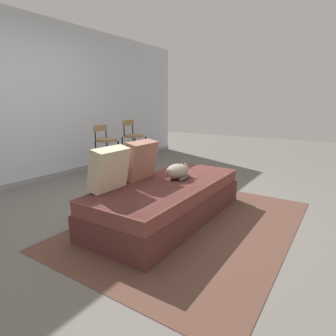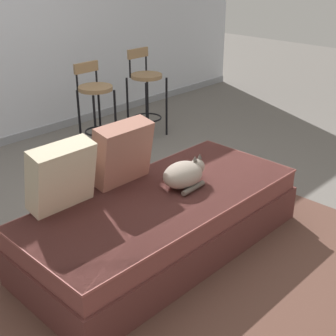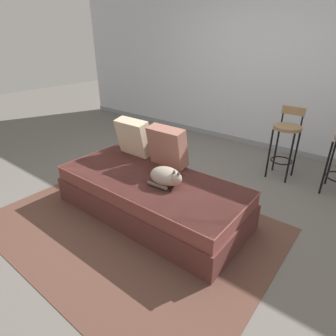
{
  "view_description": "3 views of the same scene",
  "coord_description": "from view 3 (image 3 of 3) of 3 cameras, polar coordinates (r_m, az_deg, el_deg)",
  "views": [
    {
      "loc": [
        -2.51,
        -2.03,
        1.29
      ],
      "look_at": [
        0.15,
        -0.3,
        0.54
      ],
      "focal_mm": 30.0,
      "sensor_mm": 36.0,
      "label": 1
    },
    {
      "loc": [
        -1.97,
        -2.35,
        1.9
      ],
      "look_at": [
        0.15,
        -0.3,
        0.54
      ],
      "focal_mm": 50.0,
      "sensor_mm": 36.0,
      "label": 2
    },
    {
      "loc": [
        1.7,
        -2.26,
        1.74
      ],
      "look_at": [
        0.15,
        -0.3,
        0.54
      ],
      "focal_mm": 30.0,
      "sensor_mm": 36.0,
      "label": 3
    }
  ],
  "objects": [
    {
      "name": "throw_pillow_middle",
      "position": [
        3.02,
        -0.11,
        4.38
      ],
      "size": [
        0.42,
        0.23,
        0.44
      ],
      "color": "#936051",
      "rests_on": "couch"
    },
    {
      "name": "area_rug",
      "position": [
        2.89,
        -7.44,
        -11.52
      ],
      "size": [
        2.71,
        1.99,
        0.01
      ],
      "primitive_type": "cube",
      "color": "brown",
      "rests_on": "ground"
    },
    {
      "name": "cat",
      "position": [
        2.68,
        -0.34,
        -1.73
      ],
      "size": [
        0.36,
        0.26,
        0.2
      ],
      "color": "gray",
      "rests_on": "couch"
    },
    {
      "name": "wall_baseboard_trim",
      "position": [
        5.06,
        16.51,
        5.04
      ],
      "size": [
        8.0,
        0.02,
        0.09
      ],
      "primitive_type": "cube",
      "color": "gray",
      "rests_on": "ground"
    },
    {
      "name": "ground_plane",
      "position": [
        3.32,
        1.19,
        -5.92
      ],
      "size": [
        16.0,
        16.0,
        0.0
      ],
      "primitive_type": "plane",
      "color": "#66605B",
      "rests_on": "ground"
    },
    {
      "name": "wall_back_panel",
      "position": [
        4.84,
        18.72,
        19.24
      ],
      "size": [
        8.0,
        0.1,
        2.6
      ],
      "primitive_type": "cube",
      "color": "silver",
      "rests_on": "ground"
    },
    {
      "name": "couch",
      "position": [
        2.94,
        -3.52,
        -5.58
      ],
      "size": [
        2.01,
        0.9,
        0.42
      ],
      "color": "brown",
      "rests_on": "ground"
    },
    {
      "name": "throw_pillow_corner",
      "position": [
        3.34,
        -6.93,
        6.25
      ],
      "size": [
        0.42,
        0.24,
        0.44
      ],
      "color": "beige",
      "rests_on": "couch"
    },
    {
      "name": "bar_stool_near_window",
      "position": [
        3.88,
        22.89,
        6.01
      ],
      "size": [
        0.34,
        0.34,
        0.92
      ],
      "color": "black",
      "rests_on": "ground"
    }
  ]
}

